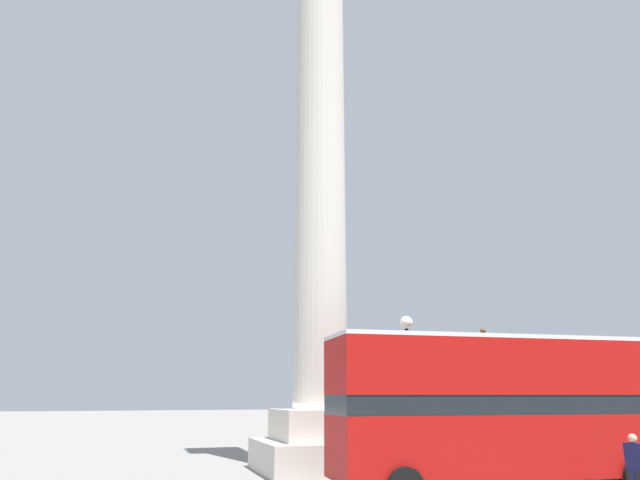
{
  "coord_description": "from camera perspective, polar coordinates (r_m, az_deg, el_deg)",
  "views": [
    {
      "loc": [
        -6.96,
        -21.93,
        2.76
      ],
      "look_at": [
        0.0,
        0.0,
        9.07
      ],
      "focal_mm": 32.0,
      "sensor_mm": 36.0,
      "label": 1
    }
  ],
  "objects": [
    {
      "name": "bus_a",
      "position": [
        18.65,
        17.3,
        -15.53
      ],
      "size": [
        10.29,
        3.32,
        4.51
      ],
      "rotation": [
        0.0,
        0.0,
        -0.07
      ],
      "color": "#A80F0C",
      "rests_on": "ground_plane"
    },
    {
      "name": "pedestrian_near_lamp",
      "position": [
        18.07,
        29.05,
        -19.03
      ],
      "size": [
        0.31,
        0.51,
        1.8
      ],
      "rotation": [
        0.0,
        0.0,
        4.99
      ],
      "color": "#192347",
      "rests_on": "ground_plane"
    },
    {
      "name": "street_lamp",
      "position": [
        22.19,
        8.82,
        -13.01
      ],
      "size": [
        0.49,
        0.49,
        5.73
      ],
      "color": "black",
      "rests_on": "ground_plane"
    },
    {
      "name": "ground_plane",
      "position": [
        23.17,
        -0.0,
        -22.17
      ],
      "size": [
        200.0,
        200.0,
        0.0
      ],
      "primitive_type": "plane",
      "color": "gray"
    },
    {
      "name": "equestrian_statue",
      "position": [
        29.23,
        16.63,
        -16.92
      ],
      "size": [
        4.12,
        3.48,
        5.97
      ],
      "rotation": [
        0.0,
        0.0,
        0.32
      ],
      "color": "beige",
      "rests_on": "ground_plane"
    },
    {
      "name": "monument_column",
      "position": [
        24.32,
        -0.0,
        3.57
      ],
      "size": [
        4.64,
        4.64,
        25.76
      ],
      "color": "beige",
      "rests_on": "ground_plane"
    }
  ]
}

